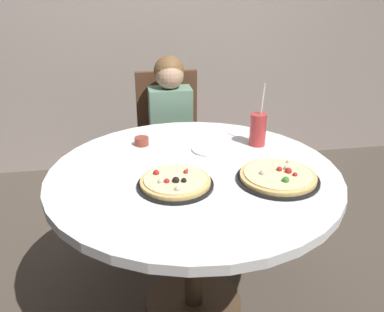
% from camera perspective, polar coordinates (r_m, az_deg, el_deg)
% --- Properties ---
extents(ground_plane, '(8.00, 8.00, 0.00)m').
position_cam_1_polar(ground_plane, '(2.23, 0.23, -19.60)').
color(ground_plane, '#4C4238').
extents(dining_table, '(1.26, 1.26, 0.75)m').
position_cam_1_polar(dining_table, '(1.84, 0.26, -4.69)').
color(dining_table, white).
rests_on(dining_table, ground_plane).
extents(chair_wooden, '(0.40, 0.40, 0.95)m').
position_cam_1_polar(chair_wooden, '(2.76, -3.17, 2.62)').
color(chair_wooden, brown).
rests_on(chair_wooden, ground_plane).
extents(diner_child, '(0.26, 0.41, 1.08)m').
position_cam_1_polar(diner_child, '(2.61, -2.67, 0.21)').
color(diner_child, '#3F4766').
rests_on(diner_child, ground_plane).
extents(pizza_veggie, '(0.31, 0.31, 0.05)m').
position_cam_1_polar(pizza_veggie, '(1.67, -2.31, -3.65)').
color(pizza_veggie, black).
rests_on(pizza_veggie, dining_table).
extents(pizza_cheese, '(0.34, 0.34, 0.05)m').
position_cam_1_polar(pizza_cheese, '(1.75, 11.72, -2.84)').
color(pizza_cheese, black).
rests_on(pizza_cheese, dining_table).
extents(soda_cup, '(0.08, 0.08, 0.31)m').
position_cam_1_polar(soda_cup, '(2.06, 9.03, 3.63)').
color(soda_cup, '#B73333').
rests_on(soda_cup, dining_table).
extents(sauce_bowl, '(0.07, 0.07, 0.04)m').
position_cam_1_polar(sauce_bowl, '(2.07, -6.93, 2.03)').
color(sauce_bowl, brown).
rests_on(sauce_bowl, dining_table).
extents(plate_small, '(0.18, 0.18, 0.01)m').
position_cam_1_polar(plate_small, '(2.00, 2.54, 0.94)').
color(plate_small, white).
rests_on(plate_small, dining_table).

